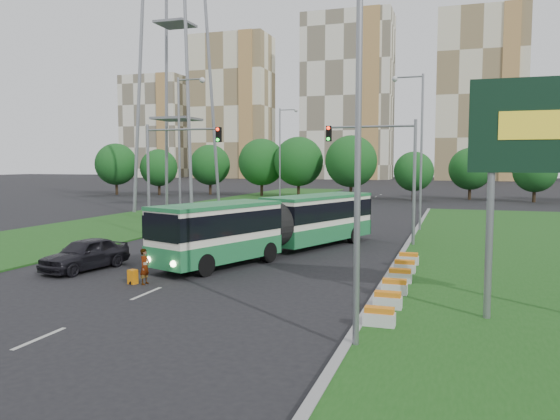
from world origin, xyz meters
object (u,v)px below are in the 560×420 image
(car_left_far, at_px, (191,225))
(shopping_trolley, at_px, (133,277))
(transmission_pylon, at_px, (175,5))
(car_left_near, at_px, (85,254))
(traffic_mast_median, at_px, (388,162))
(articulated_bus, at_px, (274,224))
(pedestrian, at_px, (145,266))
(traffic_mast_left, at_px, (168,162))

(car_left_far, height_order, shopping_trolley, car_left_far)
(transmission_pylon, height_order, car_left_far, transmission_pylon)
(car_left_near, bearing_deg, shopping_trolley, -16.16)
(traffic_mast_median, distance_m, articulated_bus, 8.67)
(transmission_pylon, xyz_separation_m, pedestrian, (16.04, -32.54, -21.21))
(pedestrian, bearing_deg, traffic_mast_left, 25.21)
(articulated_bus, xyz_separation_m, car_left_far, (-8.10, 5.36, -0.95))
(car_left_near, height_order, shopping_trolley, car_left_near)
(traffic_mast_left, bearing_deg, transmission_pylon, 116.86)
(traffic_mast_left, height_order, articulated_bus, traffic_mast_left)
(traffic_mast_median, xyz_separation_m, car_left_far, (-14.03, 0.17, -4.57))
(articulated_bus, distance_m, car_left_far, 9.76)
(traffic_mast_median, height_order, shopping_trolley, traffic_mast_median)
(traffic_mast_left, xyz_separation_m, car_left_near, (1.85, -11.64, -4.55))
(car_left_near, height_order, car_left_far, car_left_near)
(car_left_near, bearing_deg, traffic_mast_median, 53.93)
(pedestrian, bearing_deg, traffic_mast_median, -31.17)
(traffic_mast_median, bearing_deg, traffic_mast_left, -176.23)
(shopping_trolley, bearing_deg, pedestrian, 25.78)
(traffic_mast_median, distance_m, shopping_trolley, 18.07)
(car_left_far, relative_size, shopping_trolley, 7.54)
(traffic_mast_median, xyz_separation_m, transmission_pylon, (-24.78, 18.00, 16.65))
(transmission_pylon, relative_size, shopping_trolley, 69.88)
(traffic_mast_median, xyz_separation_m, traffic_mast_left, (-15.16, -1.00, 0.00))
(car_left_far, xyz_separation_m, pedestrian, (5.28, -14.70, 0.01))
(transmission_pylon, xyz_separation_m, articulated_bus, (18.86, -23.20, -20.27))
(traffic_mast_median, bearing_deg, transmission_pylon, 144.00)
(transmission_pylon, bearing_deg, traffic_mast_median, -36.00)
(transmission_pylon, height_order, pedestrian, transmission_pylon)
(traffic_mast_median, height_order, transmission_pylon, transmission_pylon)
(articulated_bus, height_order, pedestrian, articulated_bus)
(car_left_near, bearing_deg, pedestrian, -12.14)
(traffic_mast_left, distance_m, car_left_far, 4.85)
(traffic_mast_median, height_order, traffic_mast_left, same)
(car_left_near, bearing_deg, traffic_mast_left, 109.43)
(transmission_pylon, bearing_deg, articulated_bus, -50.89)
(shopping_trolley, bearing_deg, traffic_mast_left, 127.94)
(transmission_pylon, distance_m, pedestrian, 42.02)
(car_left_far, bearing_deg, transmission_pylon, 104.88)
(articulated_bus, height_order, shopping_trolley, articulated_bus)
(traffic_mast_left, relative_size, car_left_near, 1.70)
(traffic_mast_left, height_order, transmission_pylon, transmission_pylon)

